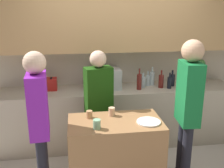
# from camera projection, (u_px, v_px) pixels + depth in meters

# --- Properties ---
(back_wall) EXTENTS (6.40, 0.40, 2.70)m
(back_wall) POSITION_uv_depth(u_px,v_px,m) (116.00, 44.00, 4.06)
(back_wall) COLOR beige
(back_wall) RESTS_ON ground_plane
(back_counter) EXTENTS (3.60, 0.62, 0.90)m
(back_counter) POSITION_uv_depth(u_px,v_px,m) (119.00, 116.00, 4.11)
(back_counter) COLOR #B7AD99
(back_counter) RESTS_ON ground_plane
(kitchen_island) EXTENTS (1.02, 0.58, 0.90)m
(kitchen_island) POSITION_uv_depth(u_px,v_px,m) (115.00, 157.00, 2.98)
(kitchen_island) COLOR #996B42
(kitchen_island) RESTS_ON ground_plane
(microwave) EXTENTS (0.52, 0.39, 0.30)m
(microwave) POSITION_uv_depth(u_px,v_px,m) (103.00, 78.00, 3.98)
(microwave) COLOR #B7BABC
(microwave) RESTS_ON back_counter
(toaster) EXTENTS (0.26, 0.16, 0.18)m
(toaster) POSITION_uv_depth(u_px,v_px,m) (48.00, 84.00, 3.89)
(toaster) COLOR #B21E19
(toaster) RESTS_ON back_counter
(potted_plant) EXTENTS (0.14, 0.14, 0.39)m
(potted_plant) POSITION_uv_depth(u_px,v_px,m) (200.00, 72.00, 4.18)
(potted_plant) COLOR brown
(potted_plant) RESTS_ON back_counter
(bottle_0) EXTENTS (0.07, 0.07, 0.32)m
(bottle_0) POSITION_uv_depth(u_px,v_px,m) (139.00, 82.00, 3.90)
(bottle_0) COLOR maroon
(bottle_0) RESTS_ON back_counter
(bottle_1) EXTENTS (0.08, 0.08, 0.23)m
(bottle_1) POSITION_uv_depth(u_px,v_px,m) (143.00, 82.00, 4.03)
(bottle_1) COLOR silver
(bottle_1) RESTS_ON back_counter
(bottle_2) EXTENTS (0.07, 0.07, 0.23)m
(bottle_2) POSITION_uv_depth(u_px,v_px,m) (148.00, 80.00, 4.11)
(bottle_2) COLOR silver
(bottle_2) RESTS_ON back_counter
(bottle_3) EXTENTS (0.08, 0.08, 0.29)m
(bottle_3) POSITION_uv_depth(u_px,v_px,m) (152.00, 78.00, 4.13)
(bottle_3) COLOR silver
(bottle_3) RESTS_ON back_counter
(bottle_4) EXTENTS (0.08, 0.08, 0.27)m
(bottle_4) POSITION_uv_depth(u_px,v_px,m) (161.00, 81.00, 4.00)
(bottle_4) COLOR maroon
(bottle_4) RESTS_ON back_counter
(bottle_5) EXTENTS (0.07, 0.07, 0.24)m
(bottle_5) POSITION_uv_depth(u_px,v_px,m) (169.00, 82.00, 3.97)
(bottle_5) COLOR black
(bottle_5) RESTS_ON back_counter
(bottle_6) EXTENTS (0.08, 0.08, 0.25)m
(bottle_6) POSITION_uv_depth(u_px,v_px,m) (172.00, 80.00, 4.10)
(bottle_6) COLOR black
(bottle_6) RESTS_ON back_counter
(plate_on_island) EXTENTS (0.26, 0.26, 0.01)m
(plate_on_island) POSITION_uv_depth(u_px,v_px,m) (149.00, 122.00, 2.82)
(plate_on_island) COLOR white
(plate_on_island) RESTS_ON kitchen_island
(cup_0) EXTENTS (0.08, 0.08, 0.10)m
(cup_0) POSITION_uv_depth(u_px,v_px,m) (97.00, 124.00, 2.66)
(cup_0) COLOR #89BF93
(cup_0) RESTS_ON kitchen_island
(cup_1) EXTENTS (0.07, 0.07, 0.10)m
(cup_1) POSITION_uv_depth(u_px,v_px,m) (112.00, 112.00, 2.99)
(cup_1) COLOR #E3B48C
(cup_1) RESTS_ON kitchen_island
(cup_2) EXTENTS (0.07, 0.07, 0.09)m
(cup_2) POSITION_uv_depth(u_px,v_px,m) (89.00, 114.00, 2.93)
(cup_2) COLOR tan
(cup_2) RESTS_ON kitchen_island
(person_left) EXTENTS (0.37, 0.26, 1.59)m
(person_left) POSITION_uv_depth(u_px,v_px,m) (99.00, 101.00, 3.35)
(person_left) COLOR black
(person_left) RESTS_ON ground_plane
(person_center) EXTENTS (0.23, 0.36, 1.78)m
(person_center) POSITION_uv_depth(u_px,v_px,m) (188.00, 105.00, 2.85)
(person_center) COLOR black
(person_center) RESTS_ON ground_plane
(person_right) EXTENTS (0.22, 0.35, 1.69)m
(person_right) POSITION_uv_depth(u_px,v_px,m) (39.00, 118.00, 2.66)
(person_right) COLOR black
(person_right) RESTS_ON ground_plane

